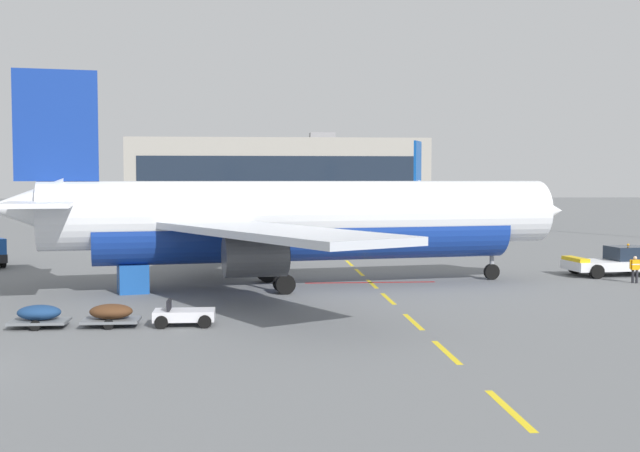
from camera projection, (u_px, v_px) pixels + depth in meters
ground at (595, 253)px, 68.31m from camera, size 400.00×400.00×0.00m
apron_paint_markings at (344, 258)px, 63.86m from camera, size 8.00×93.92×0.01m
airliner_foreground at (298, 219)px, 46.67m from camera, size 34.72×34.08×12.20m
pushback_tug at (616, 262)px, 52.27m from camera, size 6.25×3.67×2.08m
airliner_mid_left at (399, 198)px, 103.07m from camera, size 31.29×32.69×11.80m
baggage_train at (112, 315)px, 34.08m from camera, size 8.62×1.64×1.14m
ground_crew_worker at (635, 268)px, 48.37m from camera, size 0.67×0.30×1.65m
uld_cargo_container at (133, 279)px, 44.17m from camera, size 1.95×1.92×1.60m
terminal_satellite at (279, 172)px, 192.34m from camera, size 70.44×20.20×17.50m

